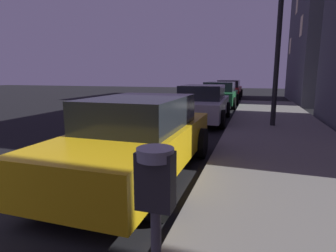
{
  "coord_description": "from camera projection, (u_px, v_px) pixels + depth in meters",
  "views": [
    {
      "loc": [
        4.79,
        -1.12,
        1.81
      ],
      "look_at": [
        4.04,
        1.28,
        1.34
      ],
      "focal_mm": 29.23,
      "sensor_mm": 36.0,
      "label": 1
    }
  ],
  "objects": [
    {
      "name": "parking_meter",
      "position": [
        156.0,
        207.0,
        1.4
      ],
      "size": [
        0.19,
        0.19,
        1.31
      ],
      "color": "#59595B",
      "rests_on": "sidewalk"
    },
    {
      "name": "car_green",
      "position": [
        219.0,
        94.0,
        16.11
      ],
      "size": [
        2.08,
        4.35,
        1.43
      ],
      "color": "#19592D",
      "rests_on": "ground"
    },
    {
      "name": "car_yellow_cab",
      "position": [
        140.0,
        137.0,
        4.96
      ],
      "size": [
        1.97,
        4.52,
        1.43
      ],
      "color": "gold",
      "rests_on": "ground"
    },
    {
      "name": "car_silver",
      "position": [
        202.0,
        104.0,
        10.85
      ],
      "size": [
        2.1,
        4.55,
        1.43
      ],
      "color": "#B7B7BF",
      "rests_on": "ground"
    },
    {
      "name": "street_lamp",
      "position": [
        281.0,
        3.0,
        8.54
      ],
      "size": [
        0.44,
        0.44,
        5.92
      ],
      "color": "black",
      "rests_on": "sidewalk"
    },
    {
      "name": "car_red",
      "position": [
        229.0,
        89.0,
        21.83
      ],
      "size": [
        2.05,
        4.5,
        1.43
      ],
      "color": "maroon",
      "rests_on": "ground"
    }
  ]
}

